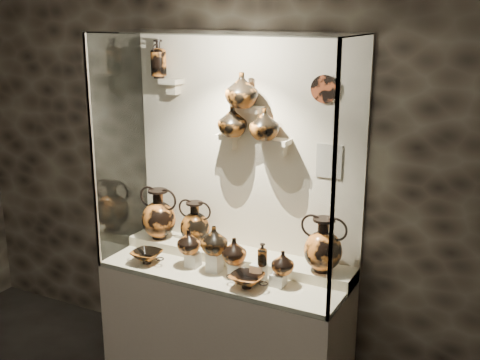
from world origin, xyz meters
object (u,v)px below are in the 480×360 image
(lekythos_small, at_px, (263,253))
(amphora_left, at_px, (159,214))
(jug_b, at_px, (214,240))
(jug_c, at_px, (234,251))
(kylix_left, at_px, (147,256))
(amphora_mid, at_px, (195,223))
(ovoid_vase_b, at_px, (242,90))
(amphora_right, at_px, (323,245))
(lekythos_tall, at_px, (159,57))
(ovoid_vase_c, at_px, (264,124))
(jug_e, at_px, (283,262))
(ovoid_vase_a, at_px, (233,121))
(jug_a, at_px, (189,241))
(kylix_right, at_px, (247,280))

(lekythos_small, bearing_deg, amphora_left, -169.88)
(jug_b, distance_m, jug_c, 0.16)
(lekythos_small, bearing_deg, kylix_left, -151.88)
(amphora_mid, bearing_deg, ovoid_vase_b, 25.74)
(jug_c, bearing_deg, amphora_left, 171.77)
(amphora_right, distance_m, lekythos_tall, 1.72)
(ovoid_vase_c, bearing_deg, lekythos_small, -82.79)
(jug_e, bearing_deg, kylix_left, 179.62)
(ovoid_vase_a, bearing_deg, jug_c, -46.63)
(jug_c, height_order, ovoid_vase_a, ovoid_vase_a)
(jug_a, relative_size, lekythos_small, 0.98)
(ovoid_vase_b, bearing_deg, lekythos_tall, -175.30)
(jug_a, relative_size, jug_c, 0.98)
(jug_a, bearing_deg, ovoid_vase_a, 44.75)
(ovoid_vase_b, bearing_deg, amphora_mid, -168.26)
(amphora_right, height_order, jug_b, amphora_right)
(jug_a, distance_m, ovoid_vase_a, 0.87)
(kylix_right, distance_m, lekythos_tall, 1.66)
(kylix_left, height_order, ovoid_vase_c, ovoid_vase_c)
(amphora_mid, relative_size, jug_a, 1.89)
(jug_b, height_order, jug_c, jug_b)
(amphora_left, height_order, jug_c, amphora_left)
(lekythos_small, relative_size, ovoid_vase_c, 0.83)
(amphora_right, bearing_deg, ovoid_vase_c, -162.21)
(jug_e, relative_size, ovoid_vase_a, 0.74)
(amphora_left, height_order, jug_b, amphora_left)
(jug_b, distance_m, kylix_right, 0.37)
(kylix_right, xyz_separation_m, ovoid_vase_a, (-0.30, 0.36, 0.94))
(jug_c, bearing_deg, jug_a, -170.98)
(amphora_right, relative_size, jug_c, 2.10)
(jug_c, relative_size, kylix_right, 0.63)
(kylix_left, distance_m, ovoid_vase_b, 1.32)
(amphora_mid, xyz_separation_m, jug_e, (0.78, -0.20, -0.07))
(jug_a, height_order, ovoid_vase_b, ovoid_vase_b)
(amphora_left, height_order, kylix_right, amphora_left)
(lekythos_tall, xyz_separation_m, ovoid_vase_b, (0.68, -0.05, -0.19))
(ovoid_vase_b, distance_m, ovoid_vase_c, 0.26)
(ovoid_vase_c, bearing_deg, lekythos_tall, 159.73)
(kylix_left, height_order, ovoid_vase_a, ovoid_vase_a)
(amphora_right, bearing_deg, lekythos_small, -123.67)
(amphora_mid, distance_m, jug_c, 0.48)
(kylix_left, bearing_deg, amphora_mid, 44.82)
(ovoid_vase_b, relative_size, ovoid_vase_c, 1.10)
(jug_c, bearing_deg, amphora_right, 25.67)
(jug_e, xyz_separation_m, ovoid_vase_c, (-0.25, 0.23, 0.83))
(jug_e, bearing_deg, amphora_right, 34.92)
(jug_b, bearing_deg, jug_a, 174.22)
(jug_a, bearing_deg, jug_c, -4.19)
(amphora_mid, height_order, ovoid_vase_b, ovoid_vase_b)
(amphora_mid, bearing_deg, kylix_left, -100.21)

